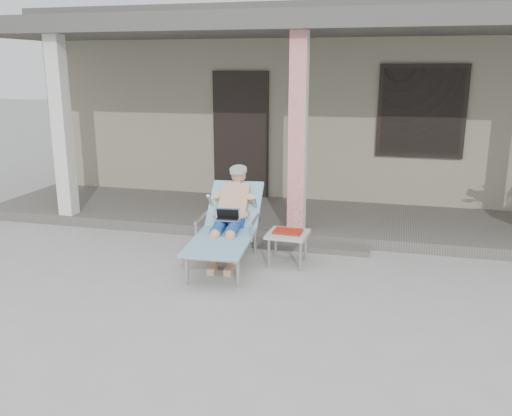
# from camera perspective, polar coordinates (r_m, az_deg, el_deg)

# --- Properties ---
(ground) EXTENTS (60.00, 60.00, 0.00)m
(ground) POSITION_cam_1_polar(r_m,az_deg,el_deg) (5.51, 0.14, -10.25)
(ground) COLOR #9E9E99
(ground) RESTS_ON ground
(house) EXTENTS (10.40, 5.40, 3.30)m
(house) POSITION_cam_1_polar(r_m,az_deg,el_deg) (11.42, 8.38, 11.24)
(house) COLOR gray
(house) RESTS_ON ground
(porch_deck) EXTENTS (10.00, 2.00, 0.15)m
(porch_deck) POSITION_cam_1_polar(r_m,az_deg,el_deg) (8.25, 5.29, -1.19)
(porch_deck) COLOR #605B56
(porch_deck) RESTS_ON ground
(porch_overhang) EXTENTS (10.00, 2.30, 2.85)m
(porch_overhang) POSITION_cam_1_polar(r_m,az_deg,el_deg) (7.89, 5.71, 18.00)
(porch_overhang) COLOR silver
(porch_overhang) RESTS_ON porch_deck
(porch_step) EXTENTS (2.00, 0.30, 0.07)m
(porch_step) POSITION_cam_1_polar(r_m,az_deg,el_deg) (7.17, 3.80, -3.92)
(porch_step) COLOR #605B56
(porch_step) RESTS_ON ground
(lounger) EXTENTS (0.81, 1.81, 1.15)m
(lounger) POSITION_cam_1_polar(r_m,az_deg,el_deg) (6.55, -2.93, 0.41)
(lounger) COLOR #B7B7BC
(lounger) RESTS_ON ground
(side_table) EXTENTS (0.49, 0.49, 0.43)m
(side_table) POSITION_cam_1_polar(r_m,az_deg,el_deg) (6.50, 3.36, -2.93)
(side_table) COLOR #B3B3AE
(side_table) RESTS_ON ground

